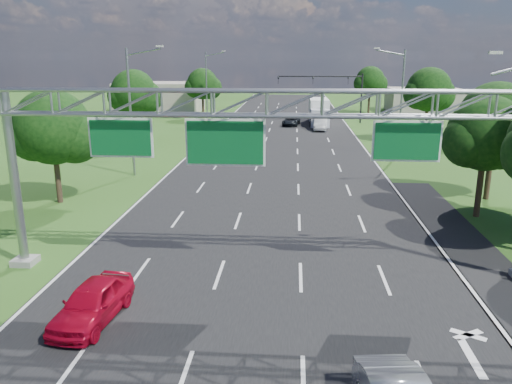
# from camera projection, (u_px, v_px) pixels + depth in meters

# --- Properties ---
(ground) EXTENTS (220.00, 220.00, 0.00)m
(ground) POSITION_uv_depth(u_px,v_px,m) (276.00, 178.00, 39.78)
(ground) COLOR #2C4F17
(ground) RESTS_ON ground
(road) EXTENTS (18.00, 180.00, 0.02)m
(road) POSITION_uv_depth(u_px,v_px,m) (276.00, 178.00, 39.78)
(road) COLOR black
(road) RESTS_ON ground
(road_flare) EXTENTS (3.00, 30.00, 0.02)m
(road_flare) POSITION_uv_depth(u_px,v_px,m) (478.00, 261.00, 23.64)
(road_flare) COLOR black
(road_flare) RESTS_ON ground
(sign_gantry) EXTENTS (23.50, 1.00, 9.56)m
(sign_gantry) POSITION_uv_depth(u_px,v_px,m) (269.00, 118.00, 20.62)
(sign_gantry) COLOR gray
(sign_gantry) RESTS_ON ground
(traffic_signal) EXTENTS (12.21, 0.24, 7.00)m
(traffic_signal) POSITION_uv_depth(u_px,v_px,m) (337.00, 87.00, 71.55)
(traffic_signal) COLOR black
(traffic_signal) RESTS_ON ground
(streetlight_l_near) EXTENTS (2.97, 0.22, 10.16)m
(streetlight_l_near) POSITION_uv_depth(u_px,v_px,m) (133.00, 106.00, 39.14)
(streetlight_l_near) COLOR gray
(streetlight_l_near) RESTS_ON ground
(streetlight_l_far) EXTENTS (2.97, 0.22, 10.16)m
(streetlight_l_far) POSITION_uv_depth(u_px,v_px,m) (208.00, 83.00, 72.81)
(streetlight_l_far) COLOR gray
(streetlight_l_far) RESTS_ON ground
(streetlight_r_mid) EXTENTS (2.97, 0.22, 10.16)m
(streetlight_r_mid) POSITION_uv_depth(u_px,v_px,m) (400.00, 98.00, 47.11)
(streetlight_r_mid) COLOR gray
(streetlight_r_mid) RESTS_ON ground
(tree_verge_la) EXTENTS (5.76, 4.80, 7.40)m
(tree_verge_la) POSITION_uv_depth(u_px,v_px,m) (54.00, 131.00, 31.88)
(tree_verge_la) COLOR #2D2116
(tree_verge_la) RESTS_ON ground
(tree_verge_lb) EXTENTS (5.76, 4.80, 8.06)m
(tree_verge_lb) POSITION_uv_depth(u_px,v_px,m) (134.00, 94.00, 53.99)
(tree_verge_lb) COLOR #2D2116
(tree_verge_lb) RESTS_ON ground
(tree_verge_lc) EXTENTS (5.76, 4.80, 7.62)m
(tree_verge_lc) POSITION_uv_depth(u_px,v_px,m) (203.00, 85.00, 77.93)
(tree_verge_lc) COLOR #2D2116
(tree_verge_lc) RESTS_ON ground
(tree_verge_rd) EXTENTS (5.76, 4.80, 8.28)m
(tree_verge_rd) POSITION_uv_depth(u_px,v_px,m) (429.00, 92.00, 54.48)
(tree_verge_rd) COLOR #2D2116
(tree_verge_rd) RESTS_ON ground
(tree_verge_re) EXTENTS (5.76, 4.80, 7.84)m
(tree_verge_re) POSITION_uv_depth(u_px,v_px,m) (370.00, 82.00, 83.61)
(tree_verge_re) COLOR #2D2116
(tree_verge_re) RESTS_ON ground
(building_left) EXTENTS (14.00, 10.00, 5.00)m
(building_left) POSITION_uv_depth(u_px,v_px,m) (160.00, 97.00, 86.91)
(building_left) COLOR #A39789
(building_left) RESTS_ON ground
(building_right) EXTENTS (12.00, 9.00, 4.00)m
(building_right) POSITION_uv_depth(u_px,v_px,m) (423.00, 100.00, 87.53)
(building_right) COLOR #A39789
(building_right) RESTS_ON ground
(red_coupe) EXTENTS (2.16, 4.43, 1.45)m
(red_coupe) POSITION_uv_depth(u_px,v_px,m) (92.00, 302.00, 18.10)
(red_coupe) COLOR red
(red_coupe) RESTS_ON ground
(car_queue_b) EXTENTS (2.68, 4.75, 1.25)m
(car_queue_b) POSITION_uv_depth(u_px,v_px,m) (291.00, 121.00, 69.70)
(car_queue_b) COLOR black
(car_queue_b) RESTS_ON ground
(car_queue_c) EXTENTS (2.03, 4.55, 1.52)m
(car_queue_c) POSITION_uv_depth(u_px,v_px,m) (222.00, 124.00, 65.52)
(car_queue_c) COLOR black
(car_queue_c) RESTS_ON ground
(car_queue_d) EXTENTS (2.01, 4.88, 1.57)m
(car_queue_d) POSITION_uv_depth(u_px,v_px,m) (321.00, 124.00, 65.54)
(car_queue_d) COLOR silver
(car_queue_d) RESTS_ON ground
(box_truck) EXTENTS (2.80, 9.14, 3.45)m
(box_truck) POSITION_uv_depth(u_px,v_px,m) (319.00, 112.00, 71.42)
(box_truck) COLOR white
(box_truck) RESTS_ON ground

